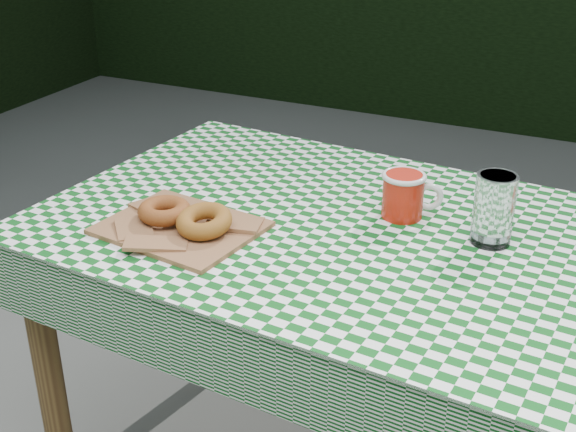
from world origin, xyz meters
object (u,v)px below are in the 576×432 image
object	(u,v)px
drinking_glass	(494,209)
table	(333,378)
coffee_mug	(403,195)
paper_bag	(181,226)

from	to	relation	value
drinking_glass	table	bearing A→B (deg)	-169.79
coffee_mug	paper_bag	bearing A→B (deg)	-165.40
paper_bag	drinking_glass	bearing A→B (deg)	20.38
paper_bag	drinking_glass	size ratio (longest dim) A/B	2.12
table	paper_bag	bearing A→B (deg)	-145.24
paper_bag	drinking_glass	xyz separation A→B (m)	(0.56, 0.21, 0.06)
paper_bag	coffee_mug	distance (m)	0.45
drinking_glass	coffee_mug	bearing A→B (deg)	168.92
table	drinking_glass	bearing A→B (deg)	14.99
paper_bag	coffee_mug	size ratio (longest dim) A/B	1.76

